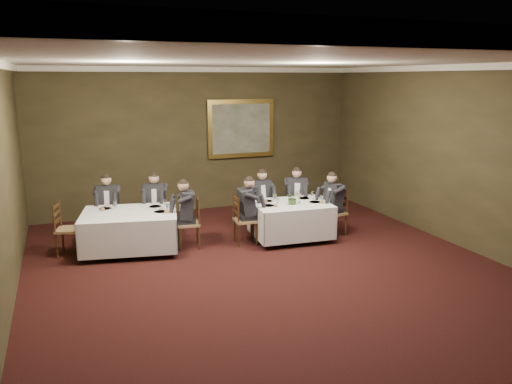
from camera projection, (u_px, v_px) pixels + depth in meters
ground at (282, 282)px, 8.12m from camera, size 10.00×10.00×0.00m
ceiling at (285, 60)px, 7.34m from camera, size 8.00×10.00×0.10m
back_wall at (199, 140)px, 12.26m from camera, size 8.00×0.10×3.50m
right_wall at (481, 161)px, 9.16m from camera, size 0.10×10.00×3.50m
crown_molding at (285, 64)px, 7.35m from camera, size 8.00×10.00×0.12m
table_main at (291, 218)px, 10.19m from camera, size 1.64×1.30×0.67m
table_second at (130, 228)px, 9.50m from camera, size 2.01×1.67×0.67m
chair_main_backleft at (260, 217)px, 10.84m from camera, size 0.49×0.47×1.00m
diner_main_backleft at (260, 207)px, 10.78m from camera, size 0.45×0.52×1.35m
chair_main_backright at (296, 214)px, 11.08m from camera, size 0.56×0.54×1.00m
diner_main_backright at (296, 205)px, 11.02m from camera, size 0.54×0.59×1.35m
chair_main_endleft at (245, 230)px, 9.95m from camera, size 0.46×0.48×1.00m
diner_main_endleft at (245, 219)px, 9.90m from camera, size 0.51×0.45×1.35m
chair_main_endright at (334, 222)px, 10.50m from camera, size 0.47×0.49×1.00m
diner_main_endright at (334, 211)px, 10.44m from camera, size 0.53×0.46×1.35m
chair_sec_backleft at (110, 224)px, 10.33m from camera, size 0.52×0.51×1.00m
diner_sec_backleft at (109, 214)px, 10.27m from camera, size 0.49×0.56×1.35m
chair_sec_backright at (157, 222)px, 10.49m from camera, size 0.55×0.54×1.00m
diner_sec_backright at (156, 212)px, 10.43m from camera, size 0.53×0.58×1.35m
chair_sec_endright at (190, 233)px, 9.73m from camera, size 0.49×0.51×1.00m
diner_sec_endright at (189, 222)px, 9.68m from camera, size 0.54×0.48×1.35m
chair_sec_endleft at (69, 240)px, 9.34m from camera, size 0.53×0.54×1.00m
centerpiece at (292, 197)px, 9.99m from camera, size 0.32×0.30×0.30m
candlestick at (299, 195)px, 10.11m from camera, size 0.06×0.06×0.42m
place_setting_table_main at (269, 199)px, 10.33m from camera, size 0.33×0.31×0.14m
place_setting_table_second at (108, 206)px, 9.74m from camera, size 0.33×0.31×0.14m
painting at (241, 129)px, 12.54m from camera, size 1.74×0.09×1.45m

